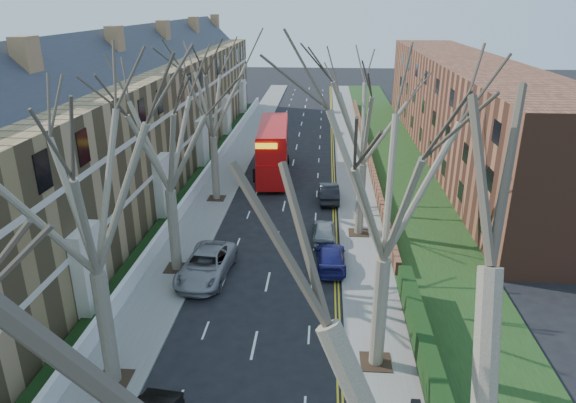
# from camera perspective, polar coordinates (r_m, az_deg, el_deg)

# --- Properties ---
(pavement_left) EXTENTS (3.00, 102.00, 0.12)m
(pavement_left) POSITION_cam_1_polar(r_m,az_deg,el_deg) (53.33, -5.88, 4.52)
(pavement_left) COLOR slate
(pavement_left) RESTS_ON ground
(pavement_right) EXTENTS (3.00, 102.00, 0.12)m
(pavement_right) POSITION_cam_1_polar(r_m,az_deg,el_deg) (52.62, 7.14, 4.24)
(pavement_right) COLOR slate
(pavement_right) RESTS_ON ground
(terrace_left) EXTENTS (9.70, 78.00, 13.60)m
(terrace_left) POSITION_cam_1_polar(r_m,az_deg,el_deg) (46.51, -17.25, 8.15)
(terrace_left) COLOR olive
(terrace_left) RESTS_ON ground
(flats_right) EXTENTS (13.97, 54.00, 10.00)m
(flats_right) POSITION_cam_1_polar(r_m,az_deg,el_deg) (57.08, 18.92, 9.71)
(flats_right) COLOR brown
(flats_right) RESTS_ON ground
(front_wall_left) EXTENTS (0.30, 78.00, 1.00)m
(front_wall_left) POSITION_cam_1_polar(r_m,az_deg,el_deg) (46.04, -9.60, 2.32)
(front_wall_left) COLOR white
(front_wall_left) RESTS_ON ground
(grass_verge_right) EXTENTS (6.00, 102.00, 0.06)m
(grass_verge_right) POSITION_cam_1_polar(r_m,az_deg,el_deg) (53.04, 12.01, 4.17)
(grass_verge_right) COLOR #1B3513
(grass_verge_right) RESTS_ON ground
(tree_left_mid) EXTENTS (10.50, 10.50, 14.71)m
(tree_left_mid) POSITION_cam_1_polar(r_m,az_deg,el_deg) (20.23, -21.88, 2.99)
(tree_left_mid) COLOR #695D4B
(tree_left_mid) RESTS_ON ground
(tree_left_far) EXTENTS (10.15, 10.15, 14.22)m
(tree_left_far) POSITION_cam_1_polar(r_m,az_deg,el_deg) (29.30, -13.60, 8.62)
(tree_left_far) COLOR #695D4B
(tree_left_far) RESTS_ON ground
(tree_left_dist) EXTENTS (10.50, 10.50, 14.71)m
(tree_left_dist) POSITION_cam_1_polar(r_m,az_deg,el_deg) (40.65, -8.62, 12.86)
(tree_left_dist) COLOR #695D4B
(tree_left_dist) RESTS_ON ground
(tree_right_mid) EXTENTS (10.50, 10.50, 14.71)m
(tree_right_mid) POSITION_cam_1_polar(r_m,az_deg,el_deg) (20.29, 11.35, 4.18)
(tree_right_mid) COLOR #695D4B
(tree_right_mid) RESTS_ON ground
(tree_right_far) EXTENTS (10.15, 10.15, 14.22)m
(tree_right_far) POSITION_cam_1_polar(r_m,az_deg,el_deg) (33.92, 8.62, 10.66)
(tree_right_far) COLOR #695D4B
(tree_right_far) RESTS_ON ground
(double_decker_bus) EXTENTS (3.40, 11.57, 4.77)m
(double_decker_bus) POSITION_cam_1_polar(r_m,az_deg,el_deg) (48.24, -1.64, 5.65)
(double_decker_bus) COLOR #BB0D0D
(double_decker_bus) RESTS_ON ground
(car_left_far) EXTENTS (3.11, 5.93, 1.59)m
(car_left_far) POSITION_cam_1_polar(r_m,az_deg,el_deg) (31.07, -9.07, -6.98)
(car_left_far) COLOR gray
(car_left_far) RESTS_ON ground
(car_right_near) EXTENTS (1.88, 4.46, 1.28)m
(car_right_near) POSITION_cam_1_polar(r_m,az_deg,el_deg) (32.00, 4.78, -6.20)
(car_right_near) COLOR navy
(car_right_near) RESTS_ON ground
(car_right_mid) EXTENTS (1.65, 3.99, 1.35)m
(car_right_mid) POSITION_cam_1_polar(r_m,az_deg,el_deg) (35.39, 4.02, -3.29)
(car_right_mid) COLOR gray
(car_right_mid) RESTS_ON ground
(car_right_far) EXTENTS (1.71, 4.51, 1.47)m
(car_right_far) POSITION_cam_1_polar(r_m,az_deg,el_deg) (42.38, 4.58, 1.04)
(car_right_far) COLOR black
(car_right_far) RESTS_ON ground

